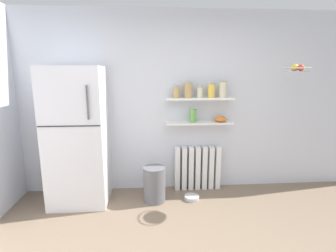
{
  "coord_description": "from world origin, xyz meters",
  "views": [
    {
      "loc": [
        -0.38,
        -1.73,
        1.75
      ],
      "look_at": [
        -0.13,
        1.6,
        1.05
      ],
      "focal_mm": 27.74,
      "sensor_mm": 36.0,
      "label": 1
    }
  ],
  "objects": [
    {
      "name": "shelf_bowl",
      "position": [
        0.66,
        1.89,
        1.08
      ],
      "size": [
        0.19,
        0.19,
        0.08
      ],
      "primitive_type": "ellipsoid",
      "color": "orange",
      "rests_on": "wall_shelf_lower"
    },
    {
      "name": "storage_jar_1",
      "position": [
        0.18,
        1.89,
        1.5
      ],
      "size": [
        0.12,
        0.12,
        0.22
      ],
      "color": "tan",
      "rests_on": "wall_shelf_upper"
    },
    {
      "name": "refrigerator",
      "position": [
        -1.32,
        1.67,
        0.91
      ],
      "size": [
        0.74,
        0.69,
        1.82
      ],
      "color": "silver",
      "rests_on": "ground_plane"
    },
    {
      "name": "hanging_fruit_basket",
      "position": [
        1.48,
        1.45,
        1.79
      ],
      "size": [
        0.34,
        0.34,
        0.1
      ],
      "color": "#B2B2B7"
    },
    {
      "name": "storage_jar_2",
      "position": [
        0.34,
        1.89,
        1.47
      ],
      "size": [
        0.08,
        0.08,
        0.17
      ],
      "color": "beige",
      "rests_on": "wall_shelf_upper"
    },
    {
      "name": "back_wall",
      "position": [
        0.0,
        2.05,
        1.3
      ],
      "size": [
        7.04,
        0.1,
        2.6
      ],
      "primitive_type": "cube",
      "color": "silver",
      "rests_on": "ground_plane"
    },
    {
      "name": "trash_bin",
      "position": [
        -0.31,
        1.58,
        0.24
      ],
      "size": [
        0.3,
        0.3,
        0.49
      ],
      "primitive_type": "cylinder",
      "color": "slate",
      "rests_on": "ground_plane"
    },
    {
      "name": "storage_jar_4",
      "position": [
        0.67,
        1.89,
        1.51
      ],
      "size": [
        0.11,
        0.11,
        0.24
      ],
      "color": "beige",
      "rests_on": "wall_shelf_upper"
    },
    {
      "name": "storage_jar_3",
      "position": [
        0.51,
        1.89,
        1.49
      ],
      "size": [
        0.1,
        0.1,
        0.21
      ],
      "color": "yellow",
      "rests_on": "wall_shelf_upper"
    },
    {
      "name": "radiator",
      "position": [
        0.34,
        1.92,
        0.33
      ],
      "size": [
        0.69,
        0.12,
        0.66
      ],
      "color": "white",
      "rests_on": "ground_plane"
    },
    {
      "name": "vase",
      "position": [
        0.26,
        1.89,
        1.13
      ],
      "size": [
        0.1,
        0.1,
        0.19
      ],
      "primitive_type": "cylinder",
      "color": "#66A84C",
      "rests_on": "wall_shelf_lower"
    },
    {
      "name": "wall_shelf_upper",
      "position": [
        0.34,
        1.89,
        1.38
      ],
      "size": [
        0.96,
        0.22,
        0.02
      ],
      "primitive_type": "cube",
      "color": "white"
    },
    {
      "name": "ground_plane",
      "position": [
        0.0,
        0.5,
        0.0
      ],
      "size": [
        7.04,
        7.04,
        0.0
      ],
      "primitive_type": "plane",
      "color": "#7A6651"
    },
    {
      "name": "wall_shelf_lower",
      "position": [
        0.34,
        1.89,
        1.03
      ],
      "size": [
        0.96,
        0.22,
        0.02
      ],
      "primitive_type": "cube",
      "color": "white"
    },
    {
      "name": "storage_jar_0",
      "position": [
        0.01,
        1.89,
        1.47
      ],
      "size": [
        0.1,
        0.1,
        0.17
      ],
      "color": "tan",
      "rests_on": "wall_shelf_upper"
    },
    {
      "name": "pet_food_bowl",
      "position": [
        0.21,
        1.58,
        0.03
      ],
      "size": [
        0.21,
        0.21,
        0.05
      ],
      "primitive_type": "cylinder",
      "color": "#B7B7BC",
      "rests_on": "ground_plane"
    }
  ]
}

